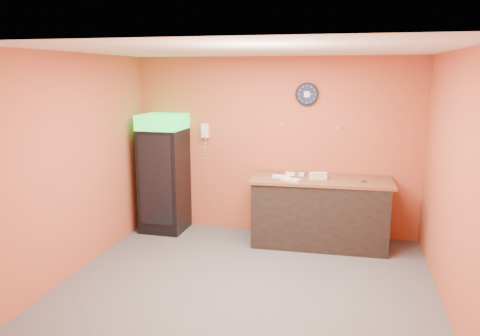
% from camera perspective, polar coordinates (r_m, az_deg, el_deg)
% --- Properties ---
extents(floor, '(4.50, 4.50, 0.00)m').
position_cam_1_polar(floor, '(5.96, 1.01, -13.74)').
color(floor, '#47474C').
rests_on(floor, ground).
extents(back_wall, '(4.50, 0.02, 2.80)m').
position_cam_1_polar(back_wall, '(7.45, 4.28, 2.65)').
color(back_wall, '#B64A33').
rests_on(back_wall, floor).
extents(left_wall, '(0.02, 4.00, 2.80)m').
position_cam_1_polar(left_wall, '(6.37, -19.16, 0.51)').
color(left_wall, '#B64A33').
rests_on(left_wall, floor).
extents(right_wall, '(0.02, 4.00, 2.80)m').
position_cam_1_polar(right_wall, '(5.52, 24.59, -1.53)').
color(right_wall, '#B64A33').
rests_on(right_wall, floor).
extents(ceiling, '(4.50, 4.00, 0.02)m').
position_cam_1_polar(ceiling, '(5.40, 1.12, 14.22)').
color(ceiling, white).
rests_on(ceiling, back_wall).
extents(beverage_cooler, '(0.68, 0.70, 1.90)m').
position_cam_1_polar(beverage_cooler, '(7.63, -9.34, -0.85)').
color(beverage_cooler, black).
rests_on(beverage_cooler, floor).
extents(prep_counter, '(1.97, 0.90, 0.98)m').
position_cam_1_polar(prep_counter, '(7.15, 9.71, -5.36)').
color(prep_counter, black).
rests_on(prep_counter, floor).
extents(wall_clock, '(0.35, 0.06, 0.35)m').
position_cam_1_polar(wall_clock, '(7.28, 8.18, 8.90)').
color(wall_clock, black).
rests_on(wall_clock, back_wall).
extents(wall_phone, '(0.13, 0.11, 0.23)m').
position_cam_1_polar(wall_phone, '(7.62, -4.28, 4.55)').
color(wall_phone, white).
rests_on(wall_phone, back_wall).
extents(butcher_paper, '(2.09, 0.97, 0.04)m').
position_cam_1_polar(butcher_paper, '(7.03, 9.85, -1.40)').
color(butcher_paper, brown).
rests_on(butcher_paper, prep_counter).
extents(sub_roll_stack, '(0.27, 0.15, 0.11)m').
position_cam_1_polar(sub_roll_stack, '(6.91, 9.48, -0.97)').
color(sub_roll_stack, beige).
rests_on(sub_roll_stack, butcher_paper).
extents(wrapped_sandwich_left, '(0.27, 0.11, 0.04)m').
position_cam_1_polar(wrapped_sandwich_left, '(6.96, 5.09, -1.06)').
color(wrapped_sandwich_left, silver).
rests_on(wrapped_sandwich_left, butcher_paper).
extents(wrapped_sandwich_mid, '(0.29, 0.21, 0.04)m').
position_cam_1_polar(wrapped_sandwich_mid, '(6.78, 6.23, -1.43)').
color(wrapped_sandwich_mid, silver).
rests_on(wrapped_sandwich_mid, butcher_paper).
extents(wrapped_sandwich_right, '(0.28, 0.12, 0.04)m').
position_cam_1_polar(wrapped_sandwich_right, '(7.16, 6.71, -0.74)').
color(wrapped_sandwich_right, silver).
rests_on(wrapped_sandwich_right, butcher_paper).
extents(kitchen_tool, '(0.07, 0.07, 0.07)m').
position_cam_1_polar(kitchen_tool, '(7.08, 6.91, -0.76)').
color(kitchen_tool, silver).
rests_on(kitchen_tool, butcher_paper).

